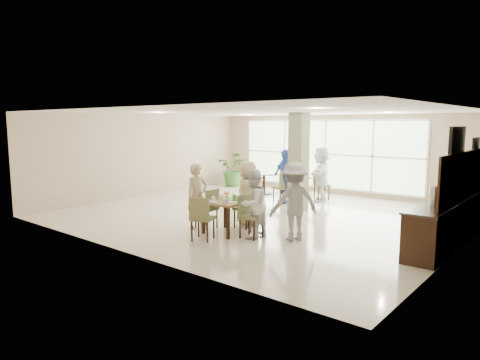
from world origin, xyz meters
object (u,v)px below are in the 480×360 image
Objects in this scene: main_table at (227,205)px; buffet_counter at (453,215)px; round_table_right at (298,182)px; adult_b at (321,174)px; teen_right at (253,204)px; adult_a at (285,176)px; teen_left at (197,196)px; round_table_left at (264,178)px; potted_plant at (235,169)px; adult_standing at (298,167)px; teen_standing at (294,202)px; teen_far at (248,194)px.

buffet_counter is at bearing 32.61° from main_table.
round_table_right is 0.59× the size of adult_b.
adult_a is at bearing -157.74° from teen_right.
teen_left is 0.91× the size of adult_a.
round_table_right is at bearing 113.09° from adult_a.
teen_left is (1.75, -5.06, 0.21)m from round_table_left.
adult_standing is at bearing 2.26° from potted_plant.
adult_standing is (-1.41, 0.84, 0.05)m from adult_b.
teen_right is 0.90× the size of teen_standing.
teen_standing is at bearing -140.42° from buffet_counter.
potted_plant is (-3.48, 0.84, 0.13)m from round_table_right.
teen_standing is (1.58, -0.40, 0.05)m from teen_far.
round_table_left is 0.62× the size of teen_standing.
teen_standing is (1.50, 0.47, 0.19)m from main_table.
adult_a is at bearing -26.28° from potted_plant.
teen_standing is (4.12, -4.52, 0.28)m from round_table_left.
round_table_left is 0.66× the size of teen_far.
adult_b is at bearing 8.50° from round_table_right.
adult_a reaches higher than teen_left.
teen_far is 0.85× the size of adult_standing.
buffet_counter is 6.74m from adult_standing.
potted_plant is 8.11m from teen_standing.
potted_plant is at bearing 45.16° from teen_left.
teen_left is at bearing 63.96° from teen_far.
teen_left is 4.07m from adult_a.
buffet_counter is 5.10m from adult_b.
teen_far is 1.05× the size of teen_right.
adult_standing is at bearing -158.92° from teen_right.
adult_standing is (-0.71, 1.88, 0.08)m from adult_a.
buffet_counter is (6.74, -2.35, -0.01)m from round_table_left.
adult_b reaches higher than teen_far.
main_table is 0.58× the size of teen_left.
teen_right is (1.58, 0.13, -0.02)m from teen_left.
main_table is 5.05m from round_table_right.
teen_far is at bearing -20.00° from adult_b.
buffet_counter is 9.31m from potted_plant.
teen_right reaches higher than round_table_left.
round_table_right is at bearing 15.62° from teen_left.
adult_a is at bearing 112.97° from adult_standing.
adult_a is 1.26m from adult_b.
adult_b reaches higher than teen_right.
round_table_right is at bearing -13.58° from potted_plant.
adult_standing reaches higher than adult_a.
adult_b is (-1.87, 4.56, 0.04)m from teen_standing.
adult_b is (-1.08, 4.98, 0.12)m from teen_right.
teen_right is 0.86× the size of adult_b.
buffet_counter is 5.68m from teen_left.
adult_b is at bearing 1.21° from round_table_left.
teen_standing reaches higher than teen_left.
adult_standing is (-5.90, 3.23, 0.38)m from buffet_counter.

